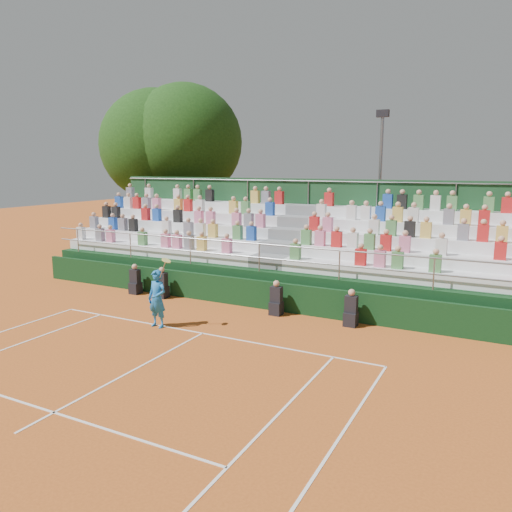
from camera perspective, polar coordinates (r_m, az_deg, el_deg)
The scene contains 8 objects.
ground at distance 15.25m, azimuth -6.13°, elevation -8.79°, with size 90.00×90.00×0.00m, color #BF5A1F.
courtside_wall at distance 17.74m, azimuth -0.45°, elevation -4.29°, with size 20.00×0.15×1.00m, color black.
line_officials at distance 17.81m, azimuth -3.75°, elevation -4.33°, with size 9.09×0.40×1.19m.
grandstand at distance 20.46m, azimuth 3.79°, elevation -0.64°, with size 20.00×5.20×4.40m.
tennis_player at distance 15.80m, azimuth -11.22°, elevation -4.80°, with size 0.87×0.48×2.22m.
tree_west at distance 30.47m, azimuth -11.37°, elevation 12.28°, with size 6.46×6.46×9.35m.
tree_east at distance 29.72m, azimuth -8.13°, elevation 12.76°, with size 6.58×6.58×9.58m.
floodlight_mast at distance 25.81m, azimuth 14.00°, elevation 8.93°, with size 0.60×0.25×7.63m.
Camera 1 is at (8.02, -11.97, 4.99)m, focal length 35.00 mm.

